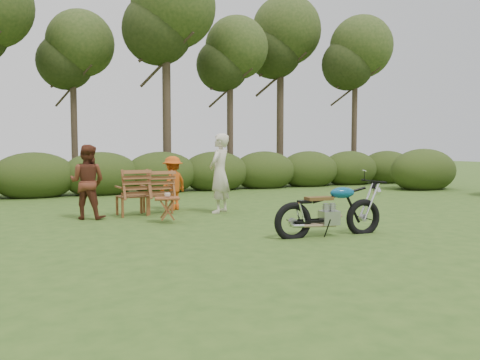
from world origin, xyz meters
name	(u,v)px	position (x,y,z in m)	size (l,w,h in m)	color
ground	(303,238)	(0.00, 0.00, 0.00)	(80.00, 80.00, 0.00)	#2F4D19
tree_line	(169,84)	(0.50, 9.74, 3.81)	(22.52, 11.62, 8.14)	#33271B
motorcycle	(329,236)	(0.49, -0.04, 0.00)	(1.94, 0.74, 1.11)	#0E80BE
lawn_chair_right	(158,213)	(-1.47, 3.94, 0.00)	(0.68, 0.68, 1.00)	brown
lawn_chair_left	(132,215)	(-2.09, 3.82, 0.00)	(0.71, 0.71, 1.04)	#592E16
side_table	(167,210)	(-1.66, 2.50, 0.26)	(0.50, 0.42, 0.52)	brown
cup	(167,195)	(-1.65, 2.51, 0.56)	(0.12, 0.12, 0.09)	#C0AE9E
adult_a	(220,213)	(-0.14, 3.39, 0.00)	(0.68, 0.44, 1.85)	beige
adult_b	(88,219)	(-3.06, 3.71, 0.00)	(0.77, 0.60, 1.59)	#5B291A
child	(173,210)	(-0.99, 4.32, 0.00)	(0.85, 0.49, 1.32)	#C04A12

